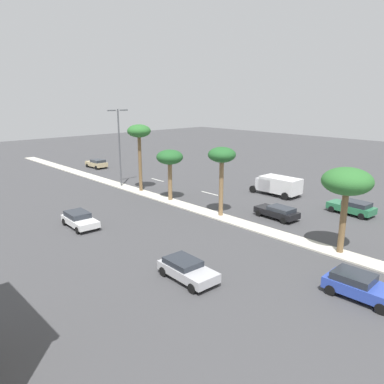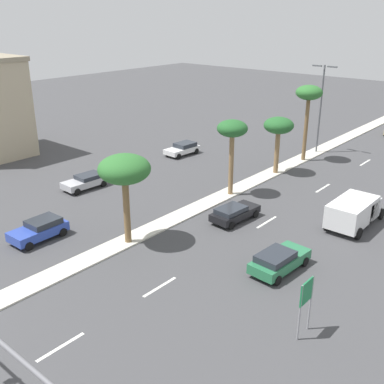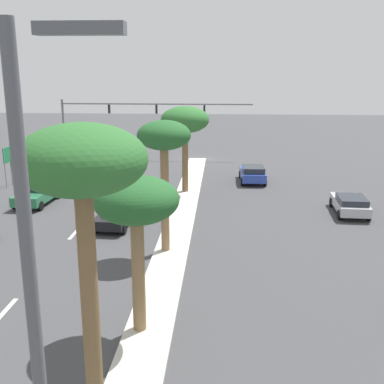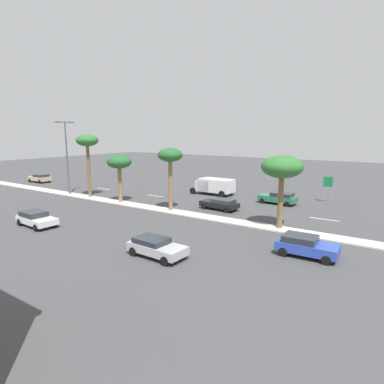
{
  "view_description": "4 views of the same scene",
  "coord_description": "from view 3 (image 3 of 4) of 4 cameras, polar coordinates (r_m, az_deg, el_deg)",
  "views": [
    {
      "loc": [
        -26.15,
        2.28,
        11.64
      ],
      "look_at": [
        0.65,
        30.87,
        1.59
      ],
      "focal_mm": 34.74,
      "sensor_mm": 36.0,
      "label": 1
    },
    {
      "loc": [
        23.26,
        -5.99,
        15.77
      ],
      "look_at": [
        0.38,
        20.78,
        1.94
      ],
      "focal_mm": 43.26,
      "sensor_mm": 36.0,
      "label": 2
    },
    {
      "loc": [
        -2.62,
        49.98,
        9.55
      ],
      "look_at": [
        -0.97,
        24.28,
        2.79
      ],
      "focal_mm": 44.83,
      "sensor_mm": 36.0,
      "label": 3
    },
    {
      "loc": [
        -28.05,
        4.35,
        8.64
      ],
      "look_at": [
        2.96,
        25.2,
        1.85
      ],
      "focal_mm": 30.72,
      "sensor_mm": 36.0,
      "label": 4
    }
  ],
  "objects": [
    {
      "name": "lane_stripe_center",
      "position": [
        47.75,
        -6.85,
        3.07
      ],
      "size": [
        0.2,
        2.8,
        0.01
      ],
      "primitive_type": "cube",
      "color": "silver",
      "rests_on": "ground"
    },
    {
      "name": "directional_road_sign",
      "position": [
        41.7,
        -21.13,
        3.67
      ],
      "size": [
        0.1,
        1.25,
        3.24
      ],
      "color": "gray",
      "rests_on": "ground"
    },
    {
      "name": "sedan_blue_leading",
      "position": [
        41.0,
        7.22,
        2.23
      ],
      "size": [
        2.18,
        4.18,
        1.45
      ],
      "color": "#2D47AD",
      "rests_on": "ground"
    },
    {
      "name": "lane_stripe_mid",
      "position": [
        21.0,
        -21.74,
        -13.46
      ],
      "size": [
        0.2,
        2.8,
        0.01
      ],
      "primitive_type": "cube",
      "color": "silver",
      "rests_on": "ground"
    },
    {
      "name": "lane_stripe_front",
      "position": [
        40.92,
        -8.64,
        1.05
      ],
      "size": [
        0.2,
        2.8,
        0.01
      ],
      "primitive_type": "cube",
      "color": "silver",
      "rests_on": "ground"
    },
    {
      "name": "lane_stripe_near",
      "position": [
        29.55,
        -13.6,
        -4.57
      ],
      "size": [
        0.2,
        2.8,
        0.01
      ],
      "primitive_type": "cube",
      "color": "silver",
      "rests_on": "ground"
    },
    {
      "name": "ground_plane",
      "position": [
        22.33,
        -3.48,
        -10.65
      ],
      "size": [
        160.0,
        160.0,
        0.0
      ],
      "primitive_type": "plane",
      "color": "#424244"
    },
    {
      "name": "sedan_green_outboard",
      "position": [
        36.11,
        -17.83,
        -0.09
      ],
      "size": [
        2.29,
        4.64,
        1.44
      ],
      "color": "#287047",
      "rests_on": "ground"
    },
    {
      "name": "palm_tree_mid",
      "position": [
        24.15,
        -3.35,
        6.09
      ],
      "size": [
        2.71,
        2.71,
        6.86
      ],
      "color": "olive",
      "rests_on": "median_curb"
    },
    {
      "name": "sedan_silver_near",
      "position": [
        33.57,
        18.3,
        -1.33
      ],
      "size": [
        2.19,
        4.32,
        1.29
      ],
      "color": "#B2B2B7",
      "rests_on": "ground"
    },
    {
      "name": "traffic_signal_gantry",
      "position": [
        52.25,
        -8.81,
        8.69
      ],
      "size": [
        20.52,
        0.53,
        6.18
      ],
      "color": "slate",
      "rests_on": "ground"
    },
    {
      "name": "palm_tree_trailing",
      "position": [
        16.71,
        -6.65,
        -1.5
      ],
      "size": [
        3.02,
        3.02,
        5.8
      ],
      "color": "olive",
      "rests_on": "median_curb"
    },
    {
      "name": "street_lamp_left",
      "position": [
        7.42,
        -18.24,
        -14.89
      ],
      "size": [
        2.9,
        0.24,
        10.03
      ],
      "color": "#515459",
      "rests_on": "median_curb"
    },
    {
      "name": "palm_tree_center",
      "position": [
        36.5,
        -0.84,
        8.42
      ],
      "size": [
        3.66,
        3.66,
        6.56
      ],
      "color": "brown",
      "rests_on": "median_curb"
    },
    {
      "name": "sedan_black_right",
      "position": [
        30.09,
        -8.9,
        -2.58
      ],
      "size": [
        2.2,
        4.49,
        1.27
      ],
      "color": "black",
      "rests_on": "ground"
    },
    {
      "name": "palm_tree_far",
      "position": [
        10.6,
        -12.92,
        1.95
      ],
      "size": [
        2.88,
        2.88,
        8.29
      ],
      "color": "brown",
      "rests_on": "median_curb"
    }
  ]
}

